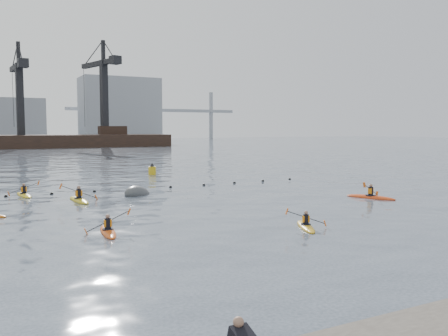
{
  "coord_description": "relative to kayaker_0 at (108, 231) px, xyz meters",
  "views": [
    {
      "loc": [
        -9.7,
        -13.13,
        4.76
      ],
      "look_at": [
        1.08,
        7.44,
        2.8
      ],
      "focal_mm": 38.0,
      "sensor_mm": 36.0,
      "label": 1
    }
  ],
  "objects": [
    {
      "name": "ground",
      "position": [
        4.52,
        -8.16,
        -0.09
      ],
      "size": [
        400.0,
        400.0,
        0.0
      ],
      "primitive_type": "plane",
      "color": "#34414D",
      "rests_on": "ground"
    },
    {
      "name": "float_line",
      "position": [
        4.02,
        14.37,
        -0.06
      ],
      "size": [
        33.24,
        0.73,
        0.24
      ],
      "color": "black",
      "rests_on": "ground"
    },
    {
      "name": "barge_pier",
      "position": [
        4.29,
        101.83,
        1.8
      ],
      "size": [
        72.0,
        19.3,
        29.5
      ],
      "color": "black",
      "rests_on": "ground"
    },
    {
      "name": "skyline",
      "position": [
        6.75,
        142.11,
        9.15
      ],
      "size": [
        141.0,
        28.0,
        22.0
      ],
      "color": "gray",
      "rests_on": "ground"
    },
    {
      "name": "kayaker_0",
      "position": [
        0.0,
        0.0,
        0.0
      ],
      "size": [
        2.11,
        3.08,
        1.18
      ],
      "rotation": [
        0.0,
        0.0,
        -0.11
      ],
      "color": "#D34E13",
      "rests_on": "ground"
    },
    {
      "name": "kayaker_1",
      "position": [
        8.69,
        -3.29,
        -0.0
      ],
      "size": [
        1.86,
        2.87,
        1.06
      ],
      "rotation": [
        0.0,
        0.0,
        -0.44
      ],
      "color": "gold",
      "rests_on": "ground"
    },
    {
      "name": "kayaker_3",
      "position": [
        0.65,
        10.29,
        0.02
      ],
      "size": [
        2.47,
        3.61,
        1.37
      ],
      "rotation": [
        0.0,
        0.0,
        0.09
      ],
      "color": "gold",
      "rests_on": "ground"
    },
    {
      "name": "kayaker_4",
      "position": [
        18.52,
        2.39,
        0.01
      ],
      "size": [
        2.26,
        3.45,
        1.32
      ],
      "rotation": [
        0.0,
        0.0,
        3.54
      ],
      "color": "red",
      "rests_on": "ground"
    },
    {
      "name": "kayaker_5",
      "position": [
        -2.31,
        14.59,
        0.0
      ],
      "size": [
        2.16,
        3.22,
        1.14
      ],
      "rotation": [
        0.0,
        0.0,
        0.14
      ],
      "color": "gold",
      "rests_on": "ground"
    },
    {
      "name": "mooring_buoy",
      "position": [
        4.96,
        11.48,
        -0.09
      ],
      "size": [
        3.04,
        2.92,
        1.76
      ],
      "primitive_type": "ellipsoid",
      "rotation": [
        0.0,
        0.21,
        0.71
      ],
      "color": "#414547",
      "rests_on": "ground"
    },
    {
      "name": "nav_buoy",
      "position": [
        10.71,
        24.89,
        0.33
      ],
      "size": [
        0.77,
        0.77,
        1.4
      ],
      "color": "gold",
      "rests_on": "ground"
    }
  ]
}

